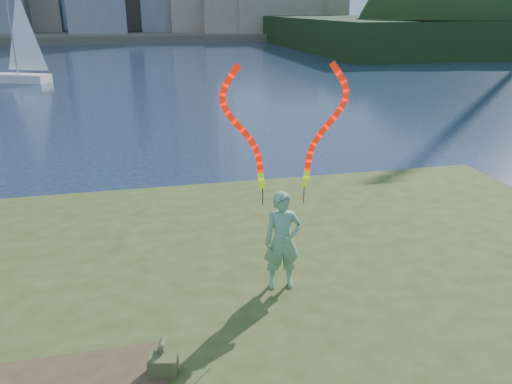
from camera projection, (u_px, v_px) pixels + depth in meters
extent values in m
plane|color=#18243D|center=(195.00, 317.00, 9.22)|extent=(320.00, 320.00, 0.00)
cube|color=#364518|center=(211.00, 381.00, 7.07)|extent=(17.00, 15.00, 0.30)
cube|color=#364518|center=(209.00, 358.00, 7.16)|extent=(14.00, 12.00, 0.30)
cube|color=#4D4839|center=(141.00, 33.00, 95.86)|extent=(320.00, 40.00, 1.20)
imported|color=#1D6F3E|center=(282.00, 241.00, 8.42)|extent=(0.67, 0.47, 1.74)
cylinder|color=black|center=(263.00, 196.00, 8.22)|extent=(0.02, 0.02, 0.30)
cylinder|color=black|center=(304.00, 194.00, 8.30)|extent=(0.02, 0.02, 0.30)
cube|color=#3F4722|center=(163.00, 365.00, 6.59)|extent=(0.42, 0.32, 0.27)
cylinder|color=#3F4722|center=(162.00, 346.00, 6.69)|extent=(0.14, 0.26, 0.09)
cube|color=silver|center=(19.00, 79.00, 37.80)|extent=(4.89, 3.33, 0.66)
cylinder|color=gray|center=(11.00, 28.00, 36.52)|extent=(0.13, 0.13, 7.13)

